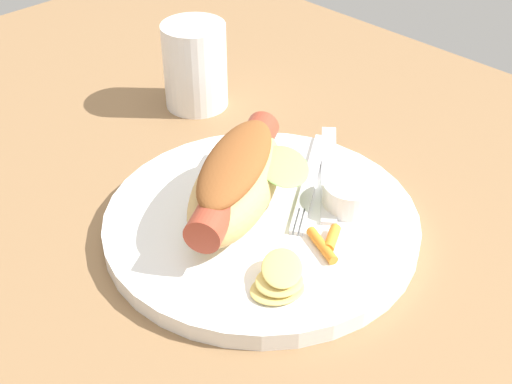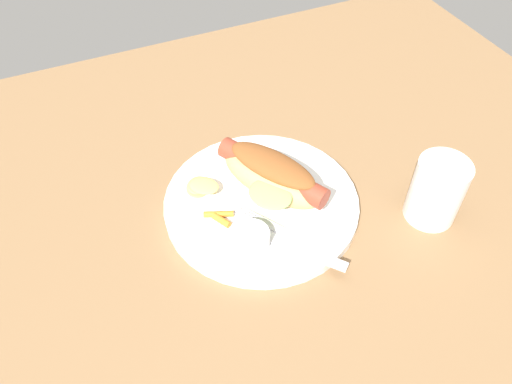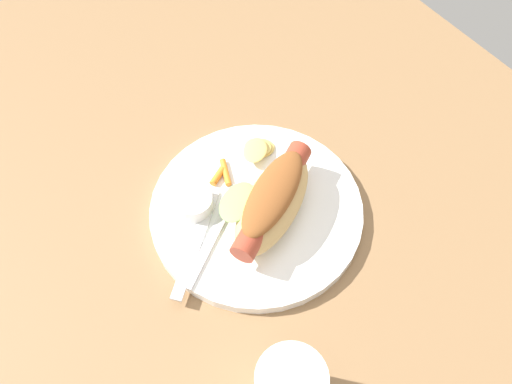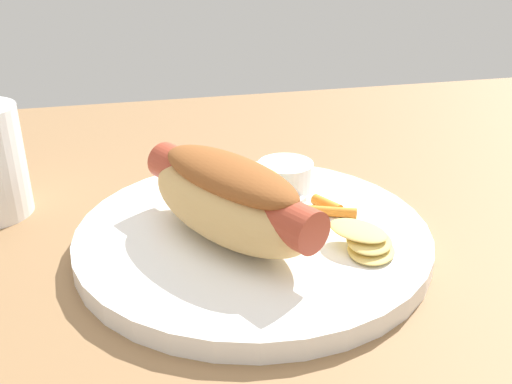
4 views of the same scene
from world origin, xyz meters
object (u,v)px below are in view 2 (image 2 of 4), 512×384
plate (263,203)px  chips_pile (200,186)px  knife (288,247)px  hot_dog (272,174)px  drinking_cup (437,191)px  fork (286,233)px  carrot_garnish (220,217)px  sauce_ramekin (251,239)px

plate → chips_pile: bearing=144.6°
chips_pile → knife: bearing=-64.4°
plate → hot_dog: hot_dog is taller
drinking_cup → fork: bearing=169.6°
carrot_garnish → fork: bearing=-40.3°
knife → drinking_cup: size_ratio=1.62×
sauce_ramekin → fork: bearing=-4.4°
carrot_garnish → knife: bearing=-52.2°
chips_pile → fork: bearing=-57.9°
carrot_garnish → hot_dog: bearing=12.4°
chips_pile → drinking_cup: drinking_cup is taller
sauce_ramekin → drinking_cup: (25.22, -4.09, 1.95)cm
sauce_ramekin → fork: 5.03cm
hot_dog → sauce_ramekin: hot_dog is taller
plate → hot_dog: size_ratio=1.60×
carrot_garnish → plate: bearing=7.9°
hot_dog → carrot_garnish: (-8.50, -1.87, -2.89)cm
chips_pile → carrot_garnish: bearing=-84.8°
sauce_ramekin → hot_dog: bearing=49.2°
sauce_ramekin → chips_pile: bearing=102.8°
plate → hot_dog: bearing=27.7°
plate → drinking_cup: drinking_cup is taller
plate → fork: size_ratio=2.00×
sauce_ramekin → drinking_cup: drinking_cup is taller
sauce_ramekin → carrot_garnish: bearing=110.6°
plate → knife: (-0.54, -8.92, 0.98)cm
drinking_cup → plate: bearing=152.8°
plate → fork: (0.29, -6.88, 1.00)cm
sauce_ramekin → drinking_cup: size_ratio=0.52×
carrot_garnish → drinking_cup: 29.10cm
knife → drinking_cup: (21.13, -1.67, 2.95)cm
fork → sauce_ramekin: bearing=52.7°
hot_dog → sauce_ramekin: (-6.41, -7.43, -2.14)cm
sauce_ramekin → knife: (4.09, -2.42, -1.00)cm
drinking_cup → hot_dog: bearing=148.5°
fork → hot_dog: bearing=-43.8°
plate → sauce_ramekin: size_ratio=5.56×
sauce_ramekin → drinking_cup: 25.63cm
plate → drinking_cup: size_ratio=2.87×
knife → drinking_cup: bearing=-134.9°
fork → carrot_garnish: carrot_garnish is taller
chips_pile → drinking_cup: size_ratio=0.68×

